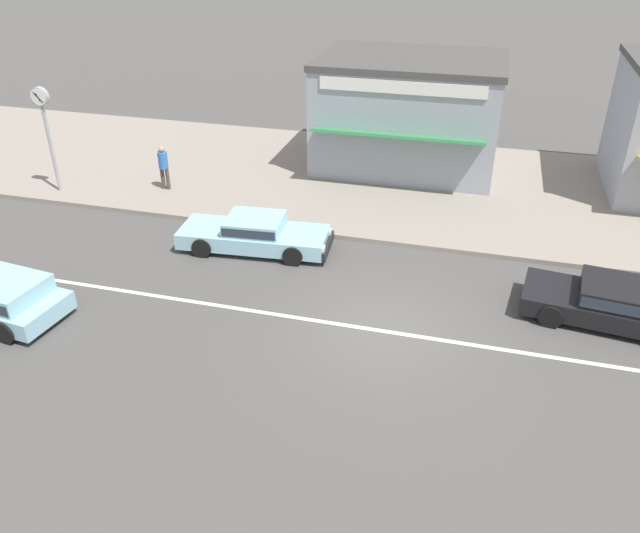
% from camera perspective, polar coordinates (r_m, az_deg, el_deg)
% --- Properties ---
extents(ground_plane, '(160.00, 160.00, 0.00)m').
position_cam_1_polar(ground_plane, '(15.61, 5.93, -5.92)').
color(ground_plane, '#4C4947').
extents(lane_centre_stripe, '(50.40, 0.14, 0.01)m').
position_cam_1_polar(lane_centre_stripe, '(15.61, 5.93, -5.91)').
color(lane_centre_stripe, silver).
rests_on(lane_centre_stripe, ground).
extents(kerb_strip, '(68.00, 10.00, 0.15)m').
position_cam_1_polar(kerb_strip, '(23.95, 9.94, 7.24)').
color(kerb_strip, gray).
rests_on(kerb_strip, ground).
extents(sedan_pale_blue_1, '(4.72, 2.03, 1.06)m').
position_cam_1_polar(sedan_pale_blue_1, '(19.10, -5.97, 3.05)').
color(sedan_pale_blue_1, '#93C6D6').
rests_on(sedan_pale_blue_1, ground).
extents(sedan_black_2, '(4.39, 2.26, 1.06)m').
position_cam_1_polar(sedan_black_2, '(17.25, 24.98, -2.98)').
color(sedan_black_2, black).
rests_on(sedan_black_2, ground).
extents(street_clock, '(0.66, 0.22, 3.76)m').
position_cam_1_polar(street_clock, '(24.06, -23.93, 12.55)').
color(street_clock, '#9E9EA3').
rests_on(street_clock, kerb_strip).
extents(pedestrian_near_clock, '(0.34, 0.34, 1.63)m').
position_cam_1_polar(pedestrian_near_clock, '(23.54, -14.13, 9.05)').
color(pedestrian_near_clock, '#4C4238').
rests_on(pedestrian_near_clock, kerb_strip).
extents(shopfront_corner_warung, '(6.95, 6.04, 4.20)m').
position_cam_1_polar(shopfront_corner_warung, '(25.29, 8.14, 13.82)').
color(shopfront_corner_warung, '#999EA8').
rests_on(shopfront_corner_warung, kerb_strip).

